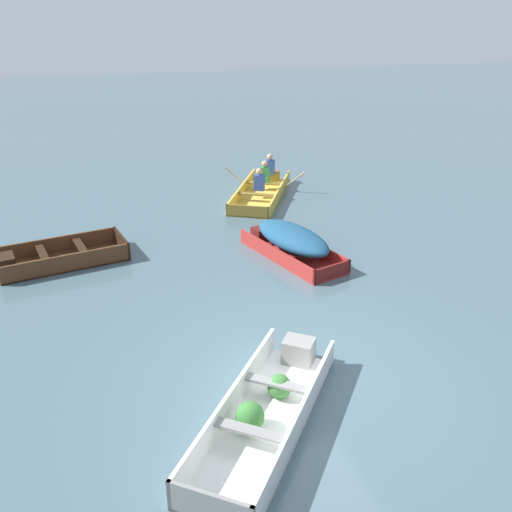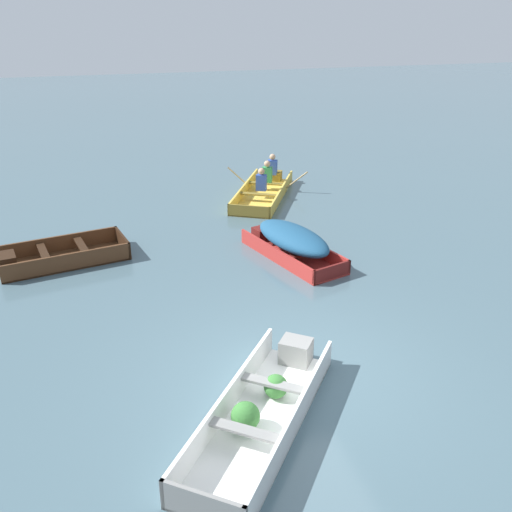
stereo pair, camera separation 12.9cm
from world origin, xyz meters
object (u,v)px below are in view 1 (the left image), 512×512
object	(u,v)px
skiff_red_mid_moored	(292,241)
skiff_dark_varnish_near_moored	(56,258)
dinghy_white_foreground	(267,408)
rowboat_yellow_with_crew	(262,188)

from	to	relation	value
skiff_red_mid_moored	skiff_dark_varnish_near_moored	bearing A→B (deg)	167.52
dinghy_white_foreground	skiff_red_mid_moored	size ratio (longest dim) A/B	1.15
skiff_red_mid_moored	rowboat_yellow_with_crew	size ratio (longest dim) A/B	0.78
skiff_red_mid_moored	dinghy_white_foreground	bearing A→B (deg)	-113.21
skiff_red_mid_moored	rowboat_yellow_with_crew	world-z (taller)	rowboat_yellow_with_crew
dinghy_white_foreground	rowboat_yellow_with_crew	size ratio (longest dim) A/B	0.90
skiff_dark_varnish_near_moored	dinghy_white_foreground	bearing A→B (deg)	-64.72
dinghy_white_foreground	rowboat_yellow_with_crew	bearing A→B (deg)	73.35
skiff_red_mid_moored	rowboat_yellow_with_crew	distance (m)	4.43
rowboat_yellow_with_crew	skiff_red_mid_moored	bearing A→B (deg)	-98.86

